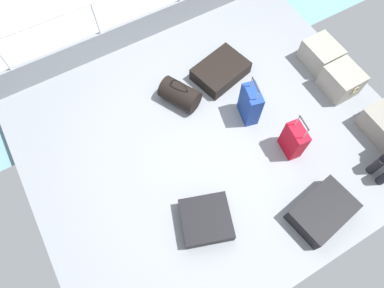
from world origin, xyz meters
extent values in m
cube|color=gray|center=(0.00, 0.00, -0.03)|extent=(4.40, 5.20, 0.06)
cube|color=gray|center=(-2.17, 0.00, 0.23)|extent=(0.06, 5.20, 0.45)
cylinder|color=silver|center=(-2.17, -2.08, 0.50)|extent=(0.04, 0.04, 1.00)
cylinder|color=silver|center=(-2.17, -0.69, 0.50)|extent=(0.04, 0.04, 1.00)
cube|color=white|center=(-3.60, 0.00, -0.34)|extent=(2.40, 7.28, 0.01)
cube|color=gray|center=(-0.30, 2.18, 0.18)|extent=(0.53, 0.45, 0.37)
torus|color=tan|center=(-0.58, 2.18, 0.26)|extent=(0.02, 0.12, 0.12)
torus|color=tan|center=(-0.02, 2.18, 0.26)|extent=(0.02, 0.12, 0.12)
cube|color=gray|center=(0.26, 2.11, 0.20)|extent=(0.50, 0.45, 0.40)
torus|color=tan|center=(0.00, 2.11, 0.28)|extent=(0.02, 0.12, 0.12)
torus|color=tan|center=(0.52, 2.11, 0.28)|extent=(0.02, 0.12, 0.12)
torus|color=tan|center=(0.83, 2.15, 0.24)|extent=(0.02, 0.12, 0.12)
cylinder|color=black|center=(1.54, 1.60, 0.18)|extent=(0.11, 0.11, 0.36)
cube|color=black|center=(1.02, -0.72, 0.11)|extent=(0.76, 0.77, 0.21)
cube|color=silver|center=(1.13, -0.42, 0.12)|extent=(0.05, 0.02, 0.08)
cube|color=#B70C1E|center=(0.72, 0.84, 0.26)|extent=(0.36, 0.23, 0.53)
cylinder|color=#A5A8AD|center=(0.62, 0.85, 0.63)|extent=(0.02, 0.02, 0.22)
cylinder|color=#A5A8AD|center=(0.82, 0.82, 0.63)|extent=(0.02, 0.02, 0.22)
cylinder|color=#2D2D2D|center=(0.72, 0.84, 0.74)|extent=(0.22, 0.05, 0.02)
cube|color=white|center=(0.73, 0.93, 0.41)|extent=(0.05, 0.01, 0.08)
cube|color=black|center=(1.67, 0.61, 0.13)|extent=(0.65, 0.86, 0.26)
cube|color=white|center=(1.61, 1.00, 0.15)|extent=(0.05, 0.01, 0.08)
cube|color=black|center=(-0.85, 0.68, 0.11)|extent=(0.75, 0.91, 0.22)
cube|color=silver|center=(-0.95, 1.07, 0.19)|extent=(0.05, 0.02, 0.08)
cube|color=navy|center=(-0.04, 0.64, 0.29)|extent=(0.41, 0.28, 0.58)
cylinder|color=#A5A8AD|center=(-0.14, 0.67, 0.67)|extent=(0.02, 0.02, 0.18)
cylinder|color=#A5A8AD|center=(0.07, 0.61, 0.67)|extent=(0.02, 0.02, 0.18)
cylinder|color=#2D2D2D|center=(-0.04, 0.64, 0.76)|extent=(0.24, 0.08, 0.02)
cube|color=silver|center=(-0.01, 0.74, 0.41)|extent=(0.05, 0.02, 0.08)
cylinder|color=black|center=(-0.75, -0.10, 0.17)|extent=(0.67, 0.57, 0.34)
torus|color=black|center=(-0.75, -0.10, 0.35)|extent=(0.26, 0.15, 0.29)
camera|label=1|loc=(1.77, -1.34, 4.26)|focal=31.05mm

